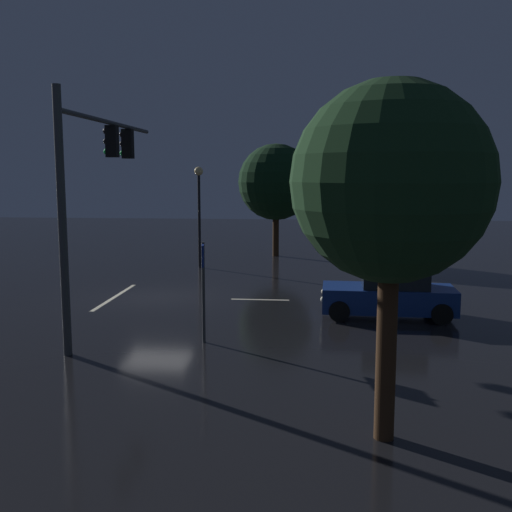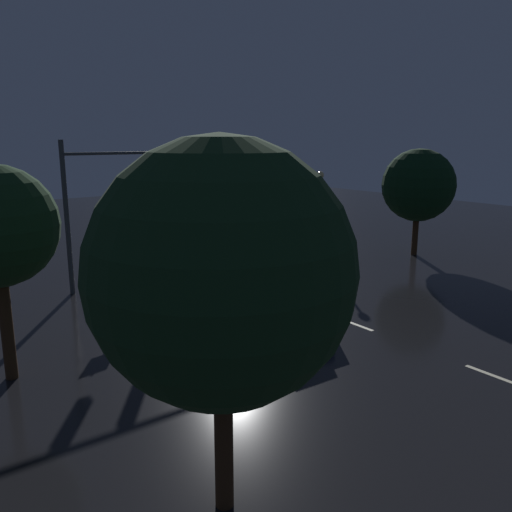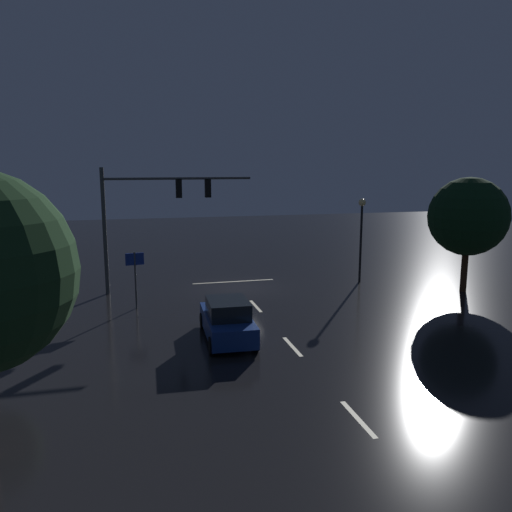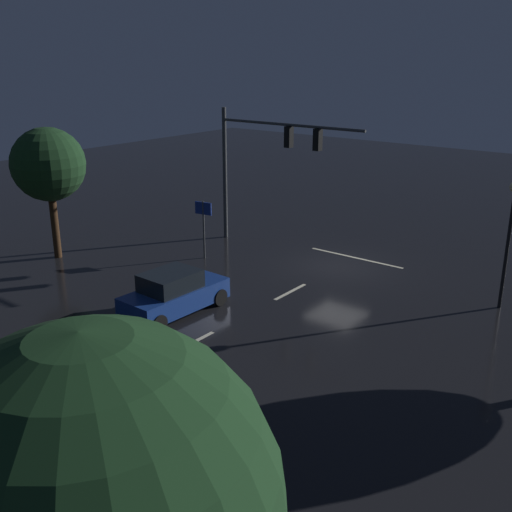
# 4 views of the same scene
# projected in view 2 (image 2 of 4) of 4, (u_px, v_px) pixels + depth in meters

# --- Properties ---
(ground_plane) EXTENTS (80.00, 80.00, 0.00)m
(ground_plane) POSITION_uv_depth(u_px,v_px,m) (213.00, 271.00, 28.13)
(ground_plane) COLOR black
(traffic_signal_assembly) EXTENTS (8.24, 0.47, 6.93)m
(traffic_signal_assembly) POSITION_uv_depth(u_px,v_px,m) (120.00, 184.00, 24.62)
(traffic_signal_assembly) COLOR #383A3D
(traffic_signal_assembly) RESTS_ON ground_plane
(lane_dash_far) EXTENTS (0.16, 2.20, 0.01)m
(lane_dash_far) POSITION_uv_depth(u_px,v_px,m) (258.00, 288.00, 25.00)
(lane_dash_far) COLOR beige
(lane_dash_far) RESTS_ON ground_plane
(lane_dash_mid) EXTENTS (0.16, 2.20, 0.01)m
(lane_dash_mid) POSITION_uv_depth(u_px,v_px,m) (351.00, 323.00, 20.32)
(lane_dash_mid) COLOR beige
(lane_dash_mid) RESTS_ON ground_plane
(lane_dash_near) EXTENTS (0.16, 2.20, 0.01)m
(lane_dash_near) POSITION_uv_depth(u_px,v_px,m) (500.00, 378.00, 15.63)
(lane_dash_near) COLOR beige
(lane_dash_near) RESTS_ON ground_plane
(stop_bar) EXTENTS (5.00, 0.16, 0.01)m
(stop_bar) POSITION_uv_depth(u_px,v_px,m) (197.00, 266.00, 29.40)
(stop_bar) COLOR beige
(stop_bar) RESTS_ON ground_plane
(car_approaching) EXTENTS (2.03, 4.42, 1.70)m
(car_approaching) POSITION_uv_depth(u_px,v_px,m) (280.00, 305.00, 19.96)
(car_approaching) COLOR navy
(car_approaching) RESTS_ON ground_plane
(street_lamp_left_kerb) EXTENTS (0.44, 0.44, 5.06)m
(street_lamp_left_kerb) POSITION_uv_depth(u_px,v_px,m) (320.00, 197.00, 31.48)
(street_lamp_left_kerb) COLOR black
(street_lamp_left_kerb) RESTS_ON ground_plane
(route_sign) EXTENTS (0.90, 0.20, 2.85)m
(route_sign) POSITION_uv_depth(u_px,v_px,m) (131.00, 259.00, 21.97)
(route_sign) COLOR #383A3D
(route_sign) RESTS_ON ground_plane
(tree_left_near) EXTENTS (4.33, 4.33, 6.41)m
(tree_left_near) POSITION_uv_depth(u_px,v_px,m) (418.00, 185.00, 31.28)
(tree_left_near) COLOR #382314
(tree_left_near) RESTS_ON ground_plane
(tree_right_far) EXTENTS (4.80, 4.80, 7.10)m
(tree_right_far) POSITION_uv_depth(u_px,v_px,m) (221.00, 273.00, 9.21)
(tree_right_far) COLOR #382314
(tree_right_far) RESTS_ON ground_plane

